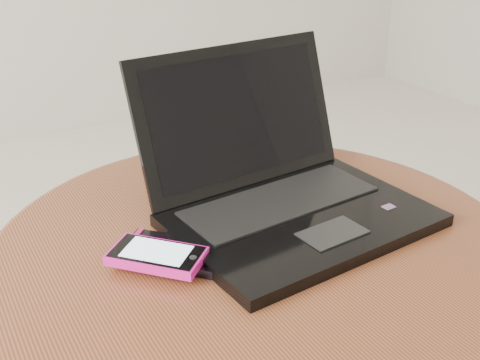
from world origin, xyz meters
TOP-DOWN VIEW (x-y plane):
  - table at (0.02, 0.06)m, footprint 0.68×0.68m
  - laptop at (0.08, 0.11)m, footprint 0.34×0.32m
  - phone_black at (-0.09, 0.08)m, footprint 0.13×0.13m
  - phone_pink at (-0.11, 0.06)m, footprint 0.11×0.12m

SIDE VIEW (x-z plane):
  - table at x=0.02m, z-range 0.15..0.69m
  - phone_black at x=-0.09m, z-range 0.54..0.55m
  - phone_pink at x=-0.11m, z-range 0.55..0.56m
  - laptop at x=0.08m, z-range 0.47..0.67m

